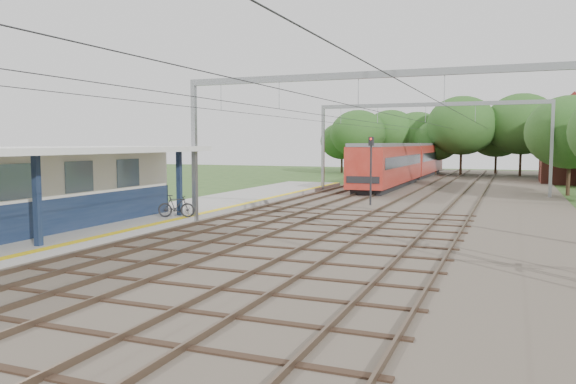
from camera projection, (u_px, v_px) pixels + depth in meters
The scene contains 10 objects.
ground at pixel (30, 328), 12.00m from camera, with size 160.00×160.00×0.00m, color #2D4C1E.
ballast_bed at pixel (425, 200), 38.25m from camera, with size 18.00×90.00×0.10m, color #473D33.
platform at pixel (141, 220), 27.71m from camera, with size 5.00×52.00×0.35m, color gray.
yellow_stripe at pixel (180, 218), 26.86m from camera, with size 0.45×52.00×0.01m, color yellow.
rail_tracks at pixel (389, 197), 39.17m from camera, with size 11.80×88.00×0.15m.
catenary_system at pixel (405, 117), 33.64m from camera, with size 17.22×88.00×7.00m.
tree_band at pixel (460, 134), 62.96m from camera, with size 31.72×30.88×8.82m.
bicycle at pixel (176, 206), 27.17m from camera, with size 0.51×1.81×1.09m, color black.
train at pixel (407, 161), 56.96m from camera, with size 2.90×36.14×3.81m.
signal_post at pixel (371, 163), 34.59m from camera, with size 0.34×0.30×4.32m.
Camera 1 is at (9.48, -8.80, 3.96)m, focal length 35.00 mm.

